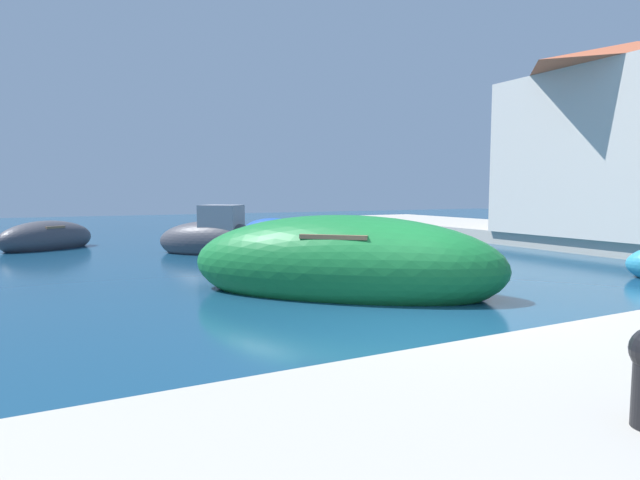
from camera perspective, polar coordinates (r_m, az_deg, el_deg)
The scene contains 7 objects.
ground at distance 8.02m, azimuth 12.35°, elevation -9.23°, with size 80.00×80.00×0.00m, color navy.
quay_promenade at distance 11.00m, azimuth 31.26°, elevation -4.61°, with size 44.00×32.00×0.50m.
moored_boat_1 at distance 20.59m, azimuth -27.45°, elevation 0.12°, with size 3.60×3.00×1.27m.
moored_boat_3 at distance 10.25m, azimuth 2.53°, elevation -2.81°, with size 6.04×5.82×1.99m.
moored_boat_4 at distance 17.26m, azimuth -11.38°, elevation 0.09°, with size 3.79×3.57×1.87m.
moored_boat_6 at distance 21.65m, azimuth -4.90°, elevation 0.85°, with size 2.67×3.53×1.17m.
waterfront_building_main at distance 21.35m, azimuth 30.64°, elevation 9.50°, with size 6.68×7.17×6.55m.
Camera 1 is at (-5.01, -5.94, 1.99)m, focal length 29.60 mm.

